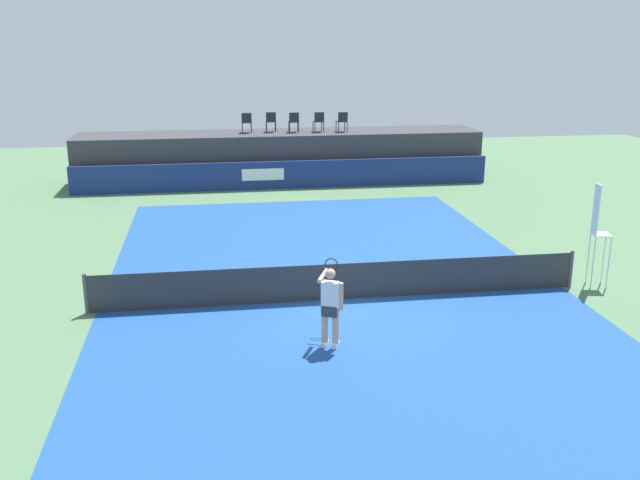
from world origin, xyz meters
name	(u,v)px	position (x,y,z in m)	size (l,w,h in m)	color
ground_plane	(322,263)	(0.00, 3.00, 0.00)	(48.00, 48.00, 0.00)	#4C704C
court_inner	(340,299)	(0.00, 0.00, 0.00)	(12.00, 22.00, 0.00)	#1C478C
sponsor_wall	(285,175)	(0.00, 13.50, 0.60)	(18.00, 0.22, 1.20)	navy
spectator_platform	(281,156)	(0.00, 15.30, 1.10)	(18.00, 2.80, 2.20)	#38383D
spectator_chair_far_left	(247,122)	(-1.49, 15.31, 2.69)	(0.45, 0.45, 0.89)	#1E232D
spectator_chair_left	(271,121)	(-0.40, 15.44, 2.69)	(0.45, 0.45, 0.89)	#1E232D
spectator_chair_center	(294,121)	(0.60, 15.19, 2.69)	(0.45, 0.45, 0.89)	#1E232D
spectator_chair_right	(319,121)	(1.72, 15.13, 2.69)	(0.47, 0.47, 0.89)	#1E232D
spectator_chair_far_right	(342,121)	(2.76, 14.99, 2.69)	(0.48, 0.48, 0.89)	#1E232D
umpire_chair	(598,228)	(6.85, 0.02, 1.59)	(0.52, 0.52, 2.76)	white
tennis_net	(340,282)	(0.00, 0.00, 0.47)	(12.40, 0.02, 0.95)	#2D2D2D
net_post_near	(86,294)	(-6.20, 0.00, 0.50)	(0.10, 0.10, 1.00)	#4C4C51
net_post_far	(571,269)	(6.20, 0.00, 0.50)	(0.10, 0.10, 1.00)	#4C4C51
tennis_player	(330,304)	(-0.71, -2.72, 0.96)	(0.61, 1.26, 1.77)	white
tennis_ball	(386,280)	(1.46, 1.11, 0.04)	(0.07, 0.07, 0.07)	#D8EA33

